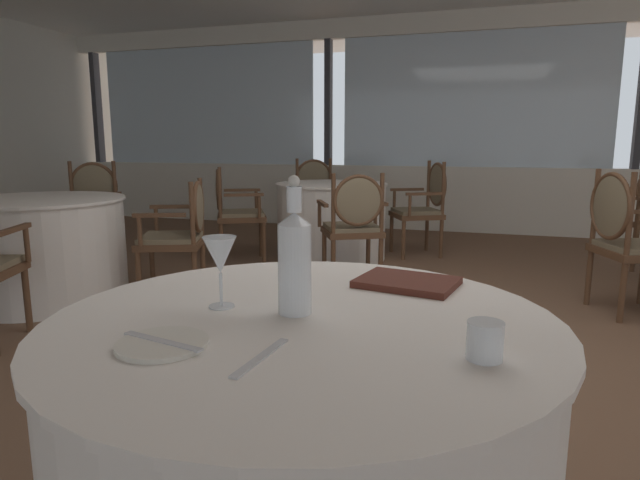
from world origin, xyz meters
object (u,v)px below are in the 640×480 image
Objects in this scene: dining_chair_0_1 at (625,232)px; side_plate at (162,344)px; water_tumbler at (485,341)px; water_bottle at (295,259)px; wine_glass at (220,257)px; menu_book at (407,282)px; dining_chair_1_3 at (425,202)px; dining_chair_1_2 at (354,219)px; dining_chair_1_0 at (315,194)px; dining_chair_2_1 at (91,206)px; dining_chair_2_0 at (181,229)px; dining_chair_1_1 at (233,207)px.

side_plate is at bearing -136.17° from dining_chair_0_1.
water_bottle is at bearing 160.28° from water_tumbler.
wine_glass is 0.66× the size of menu_book.
dining_chair_1_2 is at bearing 44.81° from dining_chair_1_3.
dining_chair_0_1 is 1.01× the size of dining_chair_1_0.
water_tumbler is 4.69m from dining_chair_2_1.
dining_chair_1_3 is at bearing -147.55° from dining_chair_2_0.
dining_chair_2_1 is at bearing 158.68° from dining_chair_0_1.
menu_book is at bearing 56.66° from side_plate.
wine_glass reaches higher than dining_chair_1_1.
menu_book is (0.41, 0.34, -0.12)m from wine_glass.
dining_chair_0_1 is at bearing 65.07° from water_bottle.
dining_chair_2_1 is at bearing 136.42° from water_bottle.
water_bottle reaches higher than dining_chair_1_0.
menu_book is 0.28× the size of dining_chair_0_1.
water_bottle is 4.06m from dining_chair_1_1.
dining_chair_2_1 is (-2.46, -0.20, 0.04)m from dining_chair_1_2.
dining_chair_1_0 is 1.97m from dining_chair_1_2.
dining_chair_1_3 is at bearing 89.89° from wine_glass.
water_bottle is 1.86× the size of wine_glass.
dining_chair_1_3 is (0.01, 4.47, -0.33)m from wine_glass.
dining_chair_0_1 reaches higher than dining_chair_1_1.
water_bottle is 0.42m from menu_book.
dining_chair_2_1 reaches higher than dining_chair_1_0.
dining_chair_1_3 is (-0.62, 4.62, -0.24)m from water_tumbler.
dining_chair_1_0 is at bearing -116.36° from dining_chair_2_0.
water_tumbler is 3.46m from dining_chair_1_2.
menu_book is (0.22, 0.33, -0.12)m from water_bottle.
wine_glass is 0.19× the size of dining_chair_1_2.
water_tumbler is at bearing 11.34° from side_plate.
dining_chair_2_0 is (-3.09, -0.53, -0.04)m from dining_chair_0_1.
wine_glass is 2.41× the size of water_tumbler.
dining_chair_1_2 is (0.90, -1.76, -0.03)m from dining_chair_1_0.
wine_glass is 4.13m from dining_chair_2_1.
dining_chair_1_1 is at bearing 116.07° from wine_glass.
wine_glass is (-0.01, 0.27, 0.12)m from side_plate.
wine_glass reaches higher than dining_chair_2_0.
side_plate is 4.75m from dining_chair_1_3.
dining_chair_1_1 reaches higher than water_tumbler.
dining_chair_0_1 is at bearing 168.75° from dining_chair_2_0.
dining_chair_1_1 is 1.23m from dining_chair_2_0.
dining_chair_2_0 is at bearing 169.26° from dining_chair_0_1.
water_bottle reaches higher than dining_chair_1_1.
wine_glass reaches higher than water_tumbler.
dining_chair_1_1 reaches higher than side_plate.
dining_chair_2_1 reaches higher than menu_book.
menu_book is at bearing 169.42° from dining_chair_1_2.
water_bottle is at bearing 2.91° from wine_glass.
dining_chair_2_0 is at bearing -32.62° from dining_chair_1_0.
dining_chair_1_2 is 1.04× the size of dining_chair_2_0.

